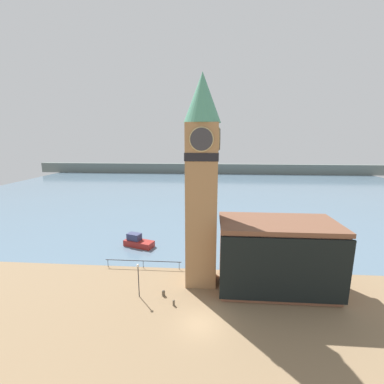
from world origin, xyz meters
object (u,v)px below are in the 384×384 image
at_px(boat_near, 138,242).
at_px(mooring_bollard_far, 174,302).
at_px(pier_building, 277,255).
at_px(clock_tower, 202,178).
at_px(lamp_post, 138,274).
at_px(mooring_bollard_near, 163,293).

relative_size(boat_near, mooring_bollard_far, 8.29).
xyz_separation_m(pier_building, boat_near, (-19.93, 10.79, -3.41)).
distance_m(clock_tower, lamp_post, 13.03).
xyz_separation_m(boat_near, mooring_bollard_near, (6.83, -13.43, -0.41)).
relative_size(mooring_bollard_near, lamp_post, 0.17).
relative_size(pier_building, mooring_bollard_near, 19.64).
bearing_deg(pier_building, lamp_post, -169.24).
distance_m(pier_building, boat_near, 22.92).
height_order(pier_building, mooring_bollard_far, pier_building).
relative_size(clock_tower, pier_building, 1.83).
height_order(clock_tower, mooring_bollard_near, clock_tower).
distance_m(clock_tower, pier_building, 12.68).
height_order(mooring_bollard_near, lamp_post, lamp_post).
bearing_deg(boat_near, clock_tower, -23.43).
height_order(clock_tower, mooring_bollard_far, clock_tower).
height_order(clock_tower, boat_near, clock_tower).
bearing_deg(pier_building, boat_near, 151.56).
bearing_deg(mooring_bollard_near, boat_near, 116.96).
height_order(clock_tower, pier_building, clock_tower).
bearing_deg(mooring_bollard_far, boat_near, 118.70).
height_order(mooring_bollard_near, mooring_bollard_far, mooring_bollard_near).
xyz_separation_m(clock_tower, pier_building, (8.92, -0.86, -8.97)).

